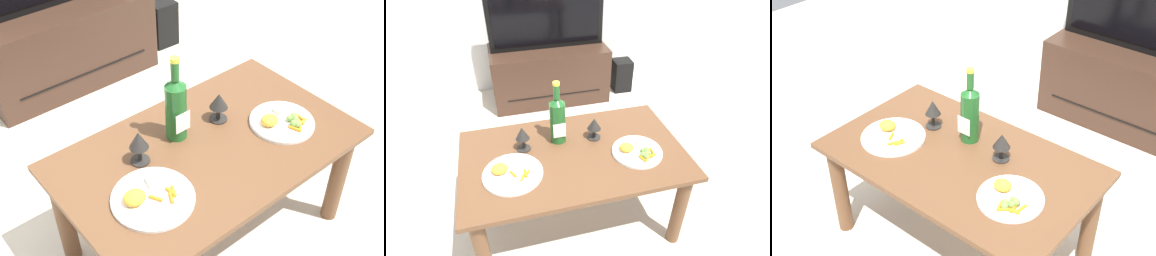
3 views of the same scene
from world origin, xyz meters
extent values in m
plane|color=beige|center=(0.00, 0.00, 0.00)|extent=(6.40, 6.40, 0.00)
cube|color=brown|center=(0.00, 0.00, 0.50)|extent=(1.13, 0.67, 0.03)
cylinder|color=brown|center=(-0.50, -0.27, 0.24)|extent=(0.07, 0.07, 0.49)
cylinder|color=brown|center=(0.50, -0.27, 0.24)|extent=(0.07, 0.07, 0.49)
cylinder|color=brown|center=(-0.50, 0.27, 0.24)|extent=(0.07, 0.07, 0.49)
cylinder|color=brown|center=(0.50, 0.27, 0.24)|extent=(0.07, 0.07, 0.49)
cube|color=#382319|center=(0.15, 1.47, 0.24)|extent=(1.02, 0.49, 0.49)
cube|color=black|center=(0.15, 1.23, 0.15)|extent=(0.82, 0.01, 0.01)
cube|color=black|center=(0.15, 1.47, 0.78)|extent=(0.98, 0.04, 0.58)
cube|color=black|center=(0.15, 1.45, 0.78)|extent=(0.90, 0.01, 0.49)
cube|color=black|center=(0.85, 1.44, 0.15)|extent=(0.17, 0.17, 0.30)
cylinder|color=#1E5923|center=(-0.05, 0.13, 0.62)|extent=(0.08, 0.08, 0.23)
cone|color=#1E5923|center=(-0.05, 0.13, 0.75)|extent=(0.08, 0.08, 0.04)
cylinder|color=#1E5923|center=(-0.05, 0.13, 0.80)|extent=(0.03, 0.03, 0.07)
cylinder|color=yellow|center=(-0.05, 0.13, 0.85)|extent=(0.03, 0.03, 0.02)
cube|color=silver|center=(-0.05, 0.09, 0.60)|extent=(0.06, 0.00, 0.08)
cylinder|color=black|center=(-0.24, 0.10, 0.51)|extent=(0.07, 0.07, 0.01)
cylinder|color=black|center=(-0.24, 0.10, 0.55)|extent=(0.02, 0.02, 0.06)
cone|color=black|center=(-0.24, 0.10, 0.61)|extent=(0.07, 0.07, 0.07)
cylinder|color=black|center=(0.14, 0.10, 0.51)|extent=(0.07, 0.07, 0.01)
cylinder|color=black|center=(0.14, 0.10, 0.54)|extent=(0.02, 0.02, 0.05)
cone|color=black|center=(0.14, 0.10, 0.60)|extent=(0.07, 0.07, 0.06)
cylinder|color=white|center=(-0.31, -0.08, 0.52)|extent=(0.28, 0.28, 0.01)
torus|color=white|center=(-0.31, -0.08, 0.52)|extent=(0.28, 0.28, 0.01)
ellipsoid|color=orange|center=(-0.37, -0.06, 0.54)|extent=(0.08, 0.07, 0.04)
cube|color=beige|center=(-0.26, -0.03, 0.53)|extent=(0.07, 0.07, 0.02)
cylinder|color=orange|center=(-0.27, -0.13, 0.53)|extent=(0.03, 0.05, 0.01)
cylinder|color=orange|center=(-0.25, -0.11, 0.53)|extent=(0.03, 0.05, 0.01)
cylinder|color=orange|center=(-0.25, -0.10, 0.53)|extent=(0.02, 0.05, 0.01)
cylinder|color=orange|center=(-0.31, -0.09, 0.53)|extent=(0.03, 0.05, 0.01)
cylinder|color=white|center=(0.31, -0.08, 0.52)|extent=(0.26, 0.26, 0.01)
torus|color=white|center=(0.31, -0.08, 0.52)|extent=(0.25, 0.25, 0.01)
ellipsoid|color=orange|center=(0.26, -0.06, 0.54)|extent=(0.07, 0.06, 0.04)
cube|color=beige|center=(0.36, -0.04, 0.53)|extent=(0.06, 0.05, 0.02)
cylinder|color=orange|center=(0.31, -0.15, 0.53)|extent=(0.03, 0.05, 0.01)
cylinder|color=orange|center=(0.33, -0.15, 0.53)|extent=(0.05, 0.04, 0.01)
cylinder|color=orange|center=(0.36, -0.14, 0.53)|extent=(0.05, 0.02, 0.01)
cylinder|color=orange|center=(0.36, -0.13, 0.53)|extent=(0.01, 0.05, 0.01)
cylinder|color=orange|center=(0.38, -0.11, 0.53)|extent=(0.02, 0.05, 0.01)
sphere|color=olive|center=(0.35, -0.10, 0.54)|extent=(0.03, 0.03, 0.03)
sphere|color=olive|center=(0.34, -0.10, 0.54)|extent=(0.03, 0.03, 0.03)
sphere|color=olive|center=(0.35, -0.12, 0.54)|extent=(0.03, 0.03, 0.03)
sphere|color=olive|center=(0.32, -0.13, 0.54)|extent=(0.03, 0.03, 0.03)
sphere|color=olive|center=(0.33, -0.14, 0.54)|extent=(0.03, 0.03, 0.03)
camera|label=1|loc=(-0.92, -1.02, 1.75)|focal=46.61mm
camera|label=2|loc=(-0.31, -1.25, 1.58)|focal=30.84mm
camera|label=3|loc=(1.08, -1.29, 1.82)|focal=47.94mm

